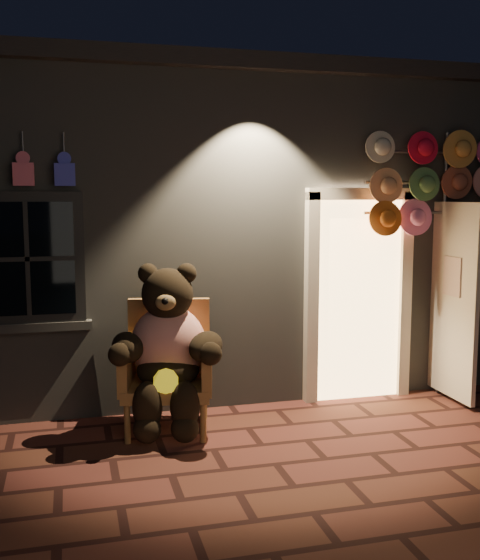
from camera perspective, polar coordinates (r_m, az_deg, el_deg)
name	(u,v)px	position (r m, az deg, el deg)	size (l,w,h in m)	color
ground	(276,464)	(5.40, 3.17, -15.72)	(60.00, 60.00, 0.00)	#552620
shop_building	(186,224)	(8.85, -4.70, 4.90)	(7.30, 5.95, 3.51)	slate
wicker_armchair	(168,365)	(6.04, -6.30, -7.40)	(0.92, 0.87, 1.16)	olive
teddy_bear	(168,348)	(5.85, -6.31, -5.93)	(1.06, 0.92, 1.49)	red
hat_rack	(431,179)	(6.98, 16.26, 8.47)	(1.57, 0.22, 2.78)	#59595E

